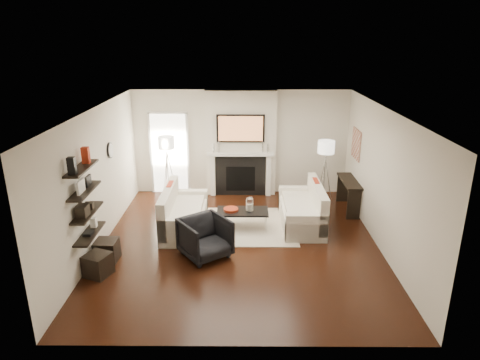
{
  "coord_description": "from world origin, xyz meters",
  "views": [
    {
      "loc": [
        0.06,
        -7.75,
        4.02
      ],
      "look_at": [
        0.0,
        0.6,
        1.15
      ],
      "focal_mm": 32.0,
      "sensor_mm": 36.0,
      "label": 1
    }
  ],
  "objects_px": {
    "lamp_right_shade": "(326,147)",
    "ottoman_near": "(107,250)",
    "armchair": "(205,236)",
    "lamp_left_shade": "(166,142)",
    "loveseat_right_base": "(301,216)",
    "loveseat_left_base": "(185,220)",
    "coffee_table": "(243,211)"
  },
  "relations": [
    {
      "from": "coffee_table",
      "to": "lamp_left_shade",
      "type": "bearing_deg",
      "value": 135.37
    },
    {
      "from": "lamp_right_shade",
      "to": "ottoman_near",
      "type": "height_order",
      "value": "lamp_right_shade"
    },
    {
      "from": "lamp_right_shade",
      "to": "ottoman_near",
      "type": "distance_m",
      "value": 5.48
    },
    {
      "from": "loveseat_right_base",
      "to": "coffee_table",
      "type": "relative_size",
      "value": 1.64
    },
    {
      "from": "coffee_table",
      "to": "armchair",
      "type": "bearing_deg",
      "value": -120.02
    },
    {
      "from": "ottoman_near",
      "to": "loveseat_right_base",
      "type": "bearing_deg",
      "value": 22.57
    },
    {
      "from": "loveseat_right_base",
      "to": "lamp_right_shade",
      "type": "xyz_separation_m",
      "value": [
        0.7,
        1.26,
        1.24
      ]
    },
    {
      "from": "armchair",
      "to": "lamp_left_shade",
      "type": "bearing_deg",
      "value": 75.33
    },
    {
      "from": "coffee_table",
      "to": "lamp_right_shade",
      "type": "bearing_deg",
      "value": 36.23
    },
    {
      "from": "loveseat_right_base",
      "to": "lamp_right_shade",
      "type": "relative_size",
      "value": 4.5
    },
    {
      "from": "loveseat_left_base",
      "to": "coffee_table",
      "type": "relative_size",
      "value": 1.64
    },
    {
      "from": "loveseat_left_base",
      "to": "ottoman_near",
      "type": "relative_size",
      "value": 4.5
    },
    {
      "from": "loveseat_right_base",
      "to": "armchair",
      "type": "height_order",
      "value": "armchair"
    },
    {
      "from": "armchair",
      "to": "ottoman_near",
      "type": "bearing_deg",
      "value": 149.37
    },
    {
      "from": "loveseat_left_base",
      "to": "lamp_left_shade",
      "type": "xyz_separation_m",
      "value": [
        -0.66,
        1.92,
        1.24
      ]
    },
    {
      "from": "loveseat_right_base",
      "to": "ottoman_near",
      "type": "relative_size",
      "value": 4.5
    },
    {
      "from": "lamp_left_shade",
      "to": "lamp_right_shade",
      "type": "height_order",
      "value": "same"
    },
    {
      "from": "coffee_table",
      "to": "lamp_left_shade",
      "type": "xyz_separation_m",
      "value": [
        -1.9,
        1.88,
        1.05
      ]
    },
    {
      "from": "loveseat_left_base",
      "to": "ottoman_near",
      "type": "height_order",
      "value": "loveseat_left_base"
    },
    {
      "from": "loveseat_left_base",
      "to": "coffee_table",
      "type": "distance_m",
      "value": 1.26
    },
    {
      "from": "loveseat_left_base",
      "to": "loveseat_right_base",
      "type": "height_order",
      "value": "same"
    },
    {
      "from": "loveseat_right_base",
      "to": "lamp_right_shade",
      "type": "bearing_deg",
      "value": 60.75
    },
    {
      "from": "lamp_right_shade",
      "to": "ottoman_near",
      "type": "xyz_separation_m",
      "value": [
        -4.52,
        -2.84,
        -1.25
      ]
    },
    {
      "from": "armchair",
      "to": "ottoman_near",
      "type": "distance_m",
      "value": 1.84
    },
    {
      "from": "loveseat_left_base",
      "to": "armchair",
      "type": "relative_size",
      "value": 2.15
    },
    {
      "from": "loveseat_right_base",
      "to": "armchair",
      "type": "xyz_separation_m",
      "value": [
        -1.99,
        -1.42,
        0.21
      ]
    },
    {
      "from": "loveseat_right_base",
      "to": "lamp_right_shade",
      "type": "distance_m",
      "value": 1.9
    },
    {
      "from": "loveseat_right_base",
      "to": "ottoman_near",
      "type": "distance_m",
      "value": 4.13
    },
    {
      "from": "coffee_table",
      "to": "lamp_left_shade",
      "type": "relative_size",
      "value": 2.75
    },
    {
      "from": "coffee_table",
      "to": "ottoman_near",
      "type": "distance_m",
      "value": 2.88
    },
    {
      "from": "lamp_right_shade",
      "to": "ottoman_near",
      "type": "bearing_deg",
      "value": -147.82
    },
    {
      "from": "loveseat_right_base",
      "to": "ottoman_near",
      "type": "xyz_separation_m",
      "value": [
        -3.82,
        -1.59,
        -0.01
      ]
    }
  ]
}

